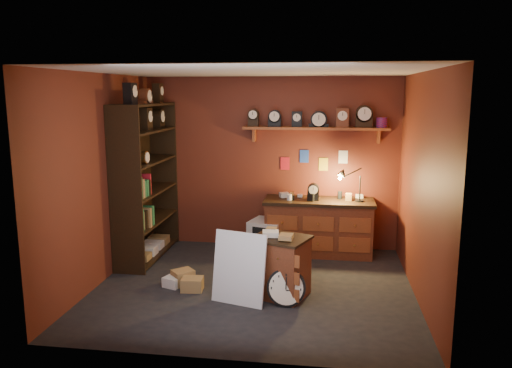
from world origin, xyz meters
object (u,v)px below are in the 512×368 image
object	(u,v)px
low_cabinet	(280,264)
big_round_clock	(286,287)
shelving_unit	(144,175)
workbench	(319,224)

from	to	relation	value
low_cabinet	big_round_clock	bearing A→B (deg)	-48.93
shelving_unit	big_round_clock	xyz separation A→B (m)	(2.25, -1.50, -1.03)
workbench	big_round_clock	size ratio (longest dim) A/B	3.65
workbench	big_round_clock	xyz separation A→B (m)	(-0.33, -1.99, -0.25)
shelving_unit	low_cabinet	world-z (taller)	shelving_unit
shelving_unit	workbench	distance (m)	2.74
shelving_unit	low_cabinet	xyz separation A→B (m)	(2.15, -1.21, -0.85)
big_round_clock	shelving_unit	bearing A→B (deg)	146.34
shelving_unit	low_cabinet	distance (m)	2.61
low_cabinet	big_round_clock	xyz separation A→B (m)	(0.10, -0.28, -0.18)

